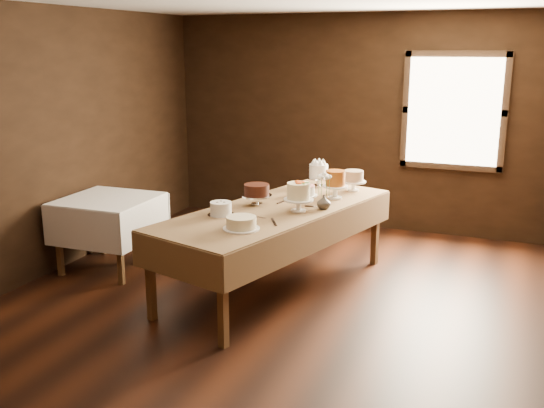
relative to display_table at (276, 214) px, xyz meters
The scene contains 22 objects.
floor 0.91m from the display_table, 81.98° to the right, with size 5.00×6.00×0.01m, color black.
wall_back 2.62m from the display_table, 88.54° to the left, with size 5.00×0.02×2.80m, color black.
wall_front 3.52m from the display_table, 88.93° to the right, with size 5.00×0.02×2.80m, color black.
wall_left 2.56m from the display_table, 169.31° to the right, with size 0.02×6.00×2.80m, color black.
window 2.95m from the display_table, 61.18° to the left, with size 1.10×0.05×1.30m, color #FFEABF.
display_table is the anchor object (origin of this frame).
side_table 1.90m from the display_table, behind, with size 0.97×0.97×0.80m.
cake_meringue 1.09m from the display_table, 85.22° to the left, with size 0.25×0.25×0.27m.
cake_speckled 1.15m from the display_table, 63.27° to the left, with size 0.29×0.29×0.24m.
cake_lattice 0.61m from the display_table, 81.48° to the left, with size 0.28×0.28×0.10m.
cake_caramel 0.76m from the display_table, 54.65° to the left, with size 0.27×0.27×0.31m.
cake_chocolate 0.28m from the display_table, 168.11° to the left, with size 0.31×0.31×0.22m.
cake_flowers 0.32m from the display_table, ahead, with size 0.29×0.29×0.29m.
cake_swirl 0.60m from the display_table, 129.90° to the right, with size 0.26×0.26×0.13m.
cake_cream 0.79m from the display_table, 90.81° to the right, with size 0.37×0.37×0.11m.
cake_server_a 0.38m from the display_table, 93.17° to the right, with size 0.24×0.03×0.01m, color silver.
cake_server_b 0.56m from the display_table, 69.21° to the right, with size 0.24×0.03×0.01m, color silver.
cake_server_c 0.32m from the display_table, 92.82° to the left, with size 0.24×0.03×0.01m, color silver.
cake_server_d 0.45m from the display_table, 25.21° to the left, with size 0.24×0.03×0.01m, color silver.
cake_server_e 0.47m from the display_table, 156.31° to the right, with size 0.24×0.03×0.01m, color silver.
flower_vase 0.49m from the display_table, 17.55° to the left, with size 0.14×0.14×0.14m, color #2D2823.
flower_bouquet 0.57m from the display_table, 17.55° to the left, with size 0.14×0.14×0.20m, color white, non-canonical shape.
Camera 1 is at (2.10, -4.98, 2.38)m, focal length 40.82 mm.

